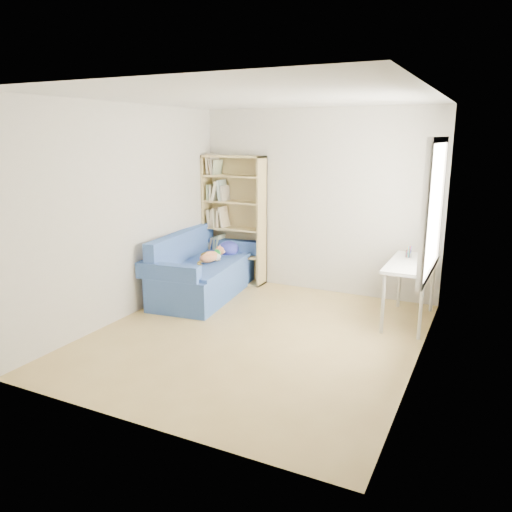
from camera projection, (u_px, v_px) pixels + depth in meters
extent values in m
plane|color=tan|center=(255.00, 336.00, 5.67)|extent=(4.00, 4.00, 0.00)
cube|color=silver|center=(317.00, 202.00, 7.11)|extent=(3.50, 0.04, 2.60)
cube|color=silver|center=(134.00, 266.00, 3.61)|extent=(3.50, 0.04, 2.60)
cube|color=silver|center=(127.00, 213.00, 6.10)|extent=(0.04, 4.00, 2.60)
cube|color=silver|center=(425.00, 238.00, 4.61)|extent=(0.04, 4.00, 2.60)
cube|color=white|center=(255.00, 97.00, 5.05)|extent=(3.50, 4.00, 0.04)
cube|color=white|center=(434.00, 208.00, 5.09)|extent=(0.01, 1.20, 1.30)
cube|color=navy|center=(204.00, 280.00, 7.05)|extent=(1.07, 1.91, 0.45)
cube|color=navy|center=(182.00, 247.00, 7.09)|extent=(0.37, 1.82, 0.44)
cube|color=navy|center=(232.00, 246.00, 7.69)|extent=(0.87, 0.26, 0.20)
cube|color=navy|center=(168.00, 272.00, 6.25)|extent=(0.87, 0.26, 0.20)
cube|color=navy|center=(205.00, 264.00, 6.98)|extent=(1.03, 1.76, 0.05)
ellipsoid|color=#2E3497|center=(228.00, 249.00, 7.46)|extent=(0.30, 0.33, 0.23)
ellipsoid|color=#C04916|center=(209.00, 257.00, 6.94)|extent=(0.21, 0.37, 0.15)
ellipsoid|color=silver|center=(216.00, 257.00, 7.01)|extent=(0.12, 0.16, 0.09)
ellipsoid|color=#3C2D10|center=(206.00, 255.00, 6.90)|extent=(0.12, 0.19, 0.07)
sphere|color=#C04916|center=(220.00, 251.00, 7.15)|extent=(0.13, 0.13, 0.13)
cone|color=#C04916|center=(220.00, 246.00, 7.17)|extent=(0.05, 0.06, 0.06)
cone|color=#C04916|center=(217.00, 247.00, 7.12)|extent=(0.05, 0.06, 0.06)
cylinder|color=green|center=(217.00, 253.00, 7.10)|extent=(0.10, 0.04, 0.10)
cylinder|color=#3C2D10|center=(200.00, 262.00, 6.77)|extent=(0.08, 0.15, 0.05)
cube|color=tan|center=(208.00, 218.00, 7.77)|extent=(0.03, 0.30, 1.93)
cube|color=tan|center=(262.00, 223.00, 7.37)|extent=(0.03, 0.30, 1.93)
cube|color=tan|center=(233.00, 157.00, 7.35)|extent=(0.97, 0.30, 0.03)
cube|color=tan|center=(235.00, 280.00, 7.80)|extent=(0.97, 0.30, 0.03)
cube|color=tan|center=(238.00, 219.00, 7.69)|extent=(0.97, 0.02, 1.93)
cube|color=silver|center=(411.00, 264.00, 5.95)|extent=(0.51, 1.12, 0.04)
cylinder|color=silver|center=(432.00, 285.00, 6.39)|extent=(0.04, 0.04, 0.71)
cylinder|color=silver|center=(421.00, 309.00, 5.50)|extent=(0.04, 0.04, 0.71)
cylinder|color=silver|center=(400.00, 281.00, 6.57)|extent=(0.04, 0.04, 0.71)
cylinder|color=silver|center=(383.00, 304.00, 5.68)|extent=(0.04, 0.04, 0.71)
cylinder|color=white|center=(409.00, 254.00, 6.18)|extent=(0.08, 0.08, 0.09)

